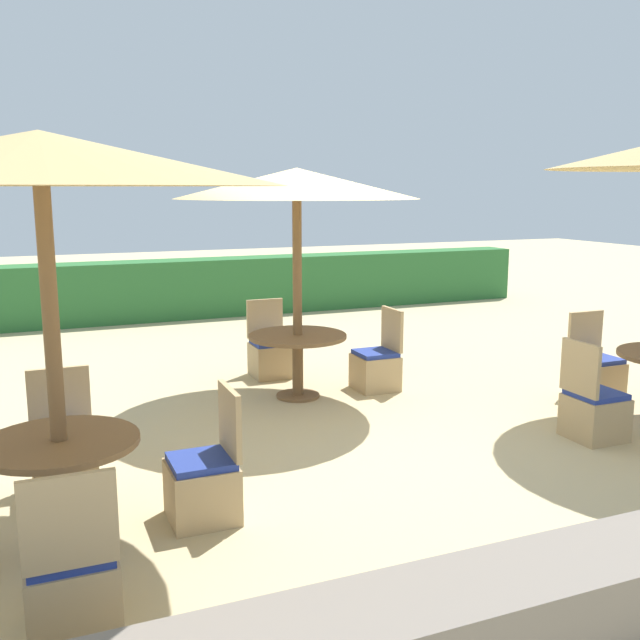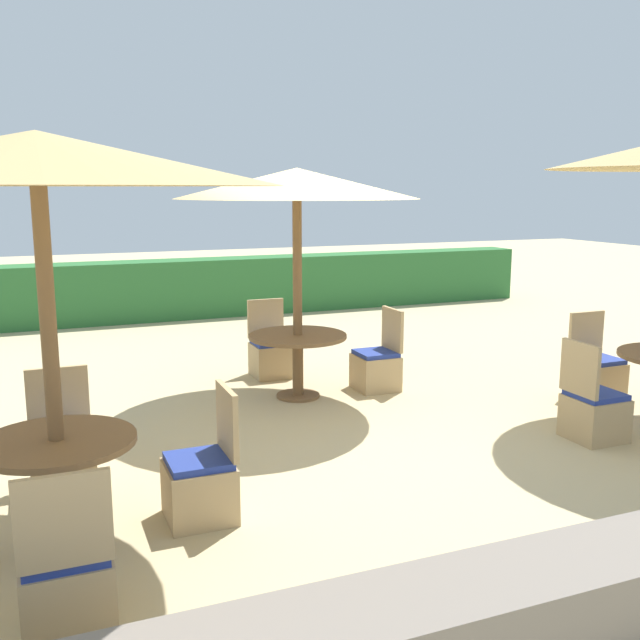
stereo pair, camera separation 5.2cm
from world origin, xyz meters
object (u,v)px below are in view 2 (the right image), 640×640
parasol_front_left (37,160)px  patio_chair_center_north (271,355)px  patio_chair_center_east (377,367)px  patio_chair_front_right_west (593,412)px  round_table_front_left (58,465)px  round_table_center (298,348)px  patio_chair_front_right_north (596,374)px  parasol_center (297,184)px  patio_chair_front_left_east (202,483)px  patio_chair_front_left_south (67,582)px  patio_chair_front_left_north (63,458)px

parasol_front_left → patio_chair_center_north: 4.91m
patio_chair_center_east → patio_chair_front_right_west: (1.09, -2.25, 0.00)m
round_table_front_left → round_table_center: size_ratio=0.92×
patio_chair_front_right_north → patio_chair_front_right_west: bearing=46.0°
parasol_front_left → parasol_center: size_ratio=1.11×
round_table_front_left → patio_chair_center_east: patio_chair_center_east is taller
patio_chair_front_left_east → patio_chair_front_right_west: bearing=-86.6°
parasol_center → patio_chair_center_east: 2.27m
round_table_center → patio_chair_front_right_north: patio_chair_front_right_north is taller
round_table_front_left → patio_chair_front_right_west: 4.63m
patio_chair_center_north → patio_chair_front_left_south: bearing=59.9°
round_table_front_left → patio_chair_center_north: size_ratio=1.06×
patio_chair_front_left_north → patio_chair_front_right_north: 5.60m
patio_chair_front_left_south → patio_chair_center_east: bearing=44.3°
patio_chair_front_left_south → round_table_center: patio_chair_front_left_south is taller
patio_chair_front_left_north → parasol_center: 3.66m
patio_chair_front_left_east → patio_chair_front_right_west: (3.69, 0.22, 0.00)m
patio_chair_front_left_south → parasol_center: parasol_center is taller
parasol_front_left → patio_chair_center_north: parasol_front_left is taller
patio_chair_front_left_north → patio_chair_center_east: (3.48, 1.62, 0.00)m
patio_chair_front_right_west → patio_chair_front_left_north: bearing=-97.8°
patio_chair_front_left_south → patio_chair_center_east: (3.54, 3.46, 0.00)m
round_table_front_left → patio_chair_center_east: bearing=35.6°
patio_chair_center_north → patio_chair_front_right_north: (3.04, -2.22, 0.00)m
patio_chair_front_right_north → patio_chair_front_left_south: bearing=21.9°
patio_chair_front_left_south → patio_chair_center_north: same height
patio_chair_front_left_north → patio_chair_front_right_north: (5.58, 0.43, 0.00)m
patio_chair_front_left_north → patio_chair_front_right_west: (4.57, -0.63, 0.00)m
patio_chair_front_left_east → patio_chair_front_left_south: (-0.94, -0.99, 0.00)m
round_table_front_left → patio_chair_front_right_west: bearing=3.5°
patio_chair_center_north → patio_chair_front_right_north: size_ratio=1.00×
patio_chair_front_left_north → round_table_front_left: bearing=86.9°
round_table_center → patio_chair_center_east: (0.95, -0.05, -0.30)m
parasol_front_left → patio_chair_front_right_north: 6.19m
round_table_front_left → parasol_center: bearing=45.0°
round_table_front_left → patio_chair_front_left_east: 0.97m
round_table_front_left → patio_chair_front_left_south: 0.98m
parasol_center → round_table_center: bearing=141.3°
patio_chair_front_right_north → parasol_front_left: bearing=13.3°
round_table_front_left → patio_chair_front_left_east: (0.93, 0.06, -0.30)m
patio_chair_center_north → round_table_front_left: bearing=54.0°
patio_chair_center_east → round_table_center: bearing=87.0°
patio_chair_front_right_west → patio_chair_center_east: bearing=-154.2°
patio_chair_center_east → patio_chair_front_left_east: bearing=133.5°
patio_chair_front_left_east → round_table_center: 3.03m
parasol_front_left → patio_chair_front_left_east: (0.93, 0.06, -2.18)m
patio_chair_center_east → patio_chair_front_right_west: 2.50m
round_table_front_left → patio_chair_front_left_south: size_ratio=1.06×
parasol_center → patio_chair_front_right_north: parasol_center is taller
patio_chair_front_left_south → patio_chair_front_right_west: size_ratio=1.00×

